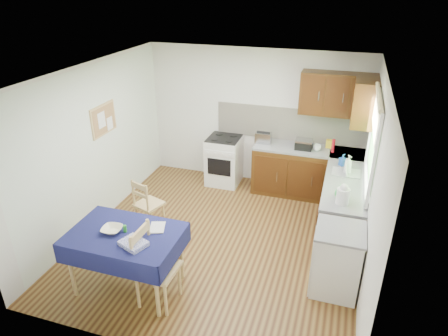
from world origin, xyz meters
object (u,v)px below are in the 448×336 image
(toaster, at_px, (263,138))
(kettle, at_px, (343,195))
(dining_table, at_px, (125,240))
(chair_near, at_px, (153,264))
(sandwich_press, at_px, (304,144))
(dish_rack, at_px, (346,172))
(chair_far, at_px, (147,203))

(toaster, height_order, kettle, kettle)
(dining_table, distance_m, chair_near, 0.48)
(sandwich_press, distance_m, kettle, 1.84)
(dish_rack, bearing_deg, toaster, 162.38)
(dining_table, distance_m, kettle, 2.82)
(dining_table, xyz_separation_m, chair_far, (-0.40, 1.27, -0.26))
(chair_far, bearing_deg, dish_rack, -141.56)
(sandwich_press, distance_m, dish_rack, 1.07)
(chair_near, height_order, dish_rack, dish_rack)
(dining_table, bearing_deg, chair_near, 4.70)
(toaster, xyz_separation_m, dish_rack, (1.46, -0.82, -0.07))
(dining_table, xyz_separation_m, sandwich_press, (1.73, 3.05, 0.28))
(chair_near, relative_size, toaster, 3.66)
(sandwich_press, height_order, dish_rack, dish_rack)
(dining_table, relative_size, sandwich_press, 4.68)
(chair_near, height_order, toaster, toaster)
(sandwich_press, bearing_deg, chair_near, -91.26)
(chair_near, bearing_deg, toaster, -7.87)
(dining_table, distance_m, sandwich_press, 3.51)
(chair_far, distance_m, kettle, 2.91)
(chair_far, distance_m, toaster, 2.37)
(kettle, bearing_deg, chair_near, -143.87)
(chair_far, relative_size, kettle, 2.93)
(chair_far, xyz_separation_m, dish_rack, (2.87, 1.01, 0.48))
(dining_table, xyz_separation_m, toaster, (1.01, 3.10, 0.29))
(kettle, bearing_deg, sandwich_press, 113.09)
(toaster, height_order, sandwich_press, toaster)
(dining_table, relative_size, chair_far, 1.60)
(dish_rack, height_order, kettle, kettle)
(chair_far, xyz_separation_m, kettle, (2.85, 0.08, 0.58))
(toaster, distance_m, kettle, 2.27)
(chair_near, xyz_separation_m, sandwich_press, (1.30, 3.17, 0.44))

